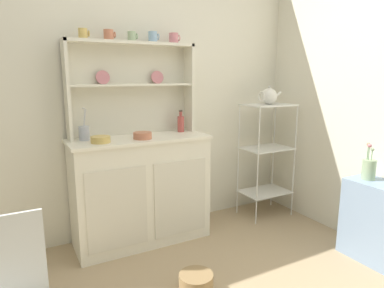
{
  "coord_description": "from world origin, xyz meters",
  "views": [
    {
      "loc": [
        -0.92,
        -1.2,
        1.39
      ],
      "look_at": [
        0.34,
        1.12,
        0.85
      ],
      "focal_mm": 31.61,
      "sensor_mm": 36.0,
      "label": 1
    }
  ],
  "objects": [
    {
      "name": "wall_back",
      "position": [
        0.0,
        1.62,
        1.25
      ],
      "size": [
        3.84,
        0.05,
        2.5
      ],
      "primitive_type": "cube",
      "color": "silver",
      "rests_on": "ground"
    },
    {
      "name": "hutch_cabinet",
      "position": [
        -0.01,
        1.37,
        0.46
      ],
      "size": [
        1.13,
        0.45,
        0.9
      ],
      "color": "silver",
      "rests_on": "ground"
    },
    {
      "name": "hutch_shelf_unit",
      "position": [
        -0.01,
        1.53,
        1.33
      ],
      "size": [
        1.05,
        0.18,
        0.76
      ],
      "color": "silver",
      "rests_on": "hutch_cabinet"
    },
    {
      "name": "bakers_rack",
      "position": [
        1.27,
        1.3,
        0.69
      ],
      "size": [
        0.47,
        0.32,
        1.12
      ],
      "color": "silver",
      "rests_on": "ground"
    },
    {
      "name": "side_shelf_blue",
      "position": [
        1.44,
        0.22,
        0.3
      ],
      "size": [
        0.28,
        0.48,
        0.61
      ],
      "primitive_type": "cube",
      "color": "#849EBC",
      "rests_on": "ground"
    },
    {
      "name": "floor_basket",
      "position": [
        0.04,
        0.51,
        0.07
      ],
      "size": [
        0.22,
        0.22,
        0.13
      ],
      "primitive_type": "cylinder",
      "color": "#93754C",
      "rests_on": "ground"
    },
    {
      "name": "cup_gold_0",
      "position": [
        -0.38,
        1.49,
        1.69
      ],
      "size": [
        0.08,
        0.07,
        0.08
      ],
      "color": "#DBB760",
      "rests_on": "hutch_shelf_unit"
    },
    {
      "name": "cup_terracotta_1",
      "position": [
        -0.19,
        1.49,
        1.69
      ],
      "size": [
        0.09,
        0.08,
        0.08
      ],
      "color": "#C67556",
      "rests_on": "hutch_shelf_unit"
    },
    {
      "name": "cup_sage_2",
      "position": [
        -0.01,
        1.49,
        1.69
      ],
      "size": [
        0.08,
        0.06,
        0.08
      ],
      "color": "#9EB78E",
      "rests_on": "hutch_shelf_unit"
    },
    {
      "name": "cup_sky_3",
      "position": [
        0.17,
        1.49,
        1.7
      ],
      "size": [
        0.09,
        0.07,
        0.09
      ],
      "color": "#8EB2D1",
      "rests_on": "hutch_shelf_unit"
    },
    {
      "name": "cup_rose_4",
      "position": [
        0.36,
        1.49,
        1.7
      ],
      "size": [
        0.09,
        0.08,
        0.09
      ],
      "color": "#D17A84",
      "rests_on": "hutch_shelf_unit"
    },
    {
      "name": "bowl_mixing_large",
      "position": [
        -0.34,
        1.29,
        0.92
      ],
      "size": [
        0.14,
        0.14,
        0.05
      ],
      "primitive_type": "cylinder",
      "color": "#DBB760",
      "rests_on": "hutch_cabinet"
    },
    {
      "name": "bowl_floral_medium",
      "position": [
        -0.01,
        1.29,
        0.92
      ],
      "size": [
        0.15,
        0.15,
        0.05
      ],
      "primitive_type": "cylinder",
      "color": "#C67556",
      "rests_on": "hutch_cabinet"
    },
    {
      "name": "jam_bottle",
      "position": [
        0.4,
        1.45,
        0.97
      ],
      "size": [
        0.06,
        0.06,
        0.19
      ],
      "color": "#B74C47",
      "rests_on": "hutch_cabinet"
    },
    {
      "name": "utensil_jar",
      "position": [
        -0.43,
        1.45,
        0.96
      ],
      "size": [
        0.08,
        0.08,
        0.25
      ],
      "color": "#B2B7C6",
      "rests_on": "hutch_cabinet"
    },
    {
      "name": "porcelain_teapot",
      "position": [
        1.27,
        1.3,
        1.19
      ],
      "size": [
        0.24,
        0.15,
        0.17
      ],
      "color": "white",
      "rests_on": "bakers_rack"
    },
    {
      "name": "flower_vase",
      "position": [
        1.44,
        0.34,
        0.7
      ],
      "size": [
        0.1,
        0.1,
        0.28
      ],
      "color": "#9EB78E",
      "rests_on": "side_shelf_blue"
    }
  ]
}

